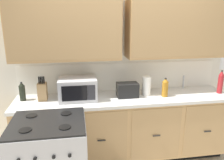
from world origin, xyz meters
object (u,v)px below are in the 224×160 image
at_px(toaster, 127,90).
at_px(paper_towel_roll, 146,86).
at_px(bottle_amber, 165,88).
at_px(bottle_dark, 22,91).
at_px(bottle_red, 221,82).
at_px(knife_block, 42,91).
at_px(microwave, 78,89).

xyz_separation_m(toaster, paper_towel_roll, (0.27, 0.03, 0.03)).
xyz_separation_m(bottle_amber, bottle_dark, (-1.85, 0.15, -0.01)).
bearing_deg(bottle_red, paper_towel_roll, 175.34).
height_order(paper_towel_roll, bottle_dark, paper_towel_roll).
bearing_deg(bottle_amber, bottle_dark, 175.36).
height_order(toaster, bottle_dark, bottle_dark).
height_order(knife_block, bottle_red, bottle_red).
height_order(paper_towel_roll, bottle_amber, paper_towel_roll).
bearing_deg(paper_towel_roll, knife_block, 178.45).
bearing_deg(toaster, paper_towel_roll, 6.11).
height_order(paper_towel_roll, bottle_red, bottle_red).
relative_size(bottle_amber, bottle_red, 0.78).
bearing_deg(knife_block, bottle_dark, 176.22).
xyz_separation_m(paper_towel_roll, bottle_dark, (-1.62, 0.05, -0.01)).
relative_size(paper_towel_roll, bottle_red, 0.80).
bearing_deg(toaster, microwave, 178.32).
relative_size(microwave, toaster, 1.71).
relative_size(paper_towel_roll, bottle_dark, 1.07).
distance_m(toaster, knife_block, 1.10).
xyz_separation_m(paper_towel_roll, bottle_amber, (0.23, -0.10, -0.01)).
height_order(microwave, toaster, microwave).
xyz_separation_m(toaster, bottle_amber, (0.50, -0.07, 0.03)).
relative_size(microwave, bottle_red, 1.47).
bearing_deg(bottle_amber, bottle_red, 0.79).
xyz_separation_m(toaster, knife_block, (-1.10, 0.07, 0.02)).
distance_m(paper_towel_roll, bottle_red, 1.05).
distance_m(toaster, bottle_red, 1.31).
bearing_deg(bottle_red, bottle_dark, 177.02).
xyz_separation_m(toaster, bottle_dark, (-1.35, 0.08, 0.02)).
bearing_deg(microwave, knife_block, 174.03).
bearing_deg(knife_block, paper_towel_roll, -1.55).
distance_m(toaster, paper_towel_roll, 0.27).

